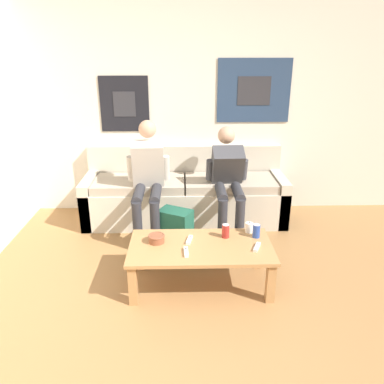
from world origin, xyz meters
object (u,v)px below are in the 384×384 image
Objects in this scene: couch at (185,195)px; pillar_candle at (249,227)px; ceramic_bowl at (156,238)px; drink_can_blue at (256,231)px; backpack at (175,230)px; drink_can_red at (226,231)px; coffee_table at (201,251)px; game_controller_near_left at (186,252)px; game_controller_far_center at (257,247)px; person_seated_adult at (148,176)px; person_seated_teen at (228,177)px; game_controller_near_right at (189,240)px.

couch reaches higher than pillar_candle.
drink_can_blue reaches higher than ceramic_bowl.
backpack is 0.73m from drink_can_red.
ceramic_bowl is 1.19× the size of drink_can_blue.
coffee_table is 0.19m from game_controller_near_left.
coffee_table is at bearing 172.44° from game_controller_far_center.
person_seated_adult reaches higher than drink_can_blue.
ceramic_bowl is at bearing 169.84° from coffee_table.
person_seated_teen is at bearing -36.71° from couch.
drink_can_blue is 0.28m from drink_can_red.
game_controller_near_left and game_controller_near_right have the same top height.
pillar_candle is 0.71× the size of game_controller_near_left.
drink_can_red reaches higher than game_controller_near_right.
coffee_table is at bearing -152.03° from pillar_candle.
game_controller_near_right is at bearing 2.28° from ceramic_bowl.
person_seated_teen reaches higher than coffee_table.
drink_can_blue is at bearing -63.40° from couch.
game_controller_near_left is at bearing -156.92° from drink_can_blue.
couch is at bearing 143.29° from person_seated_teen.
drink_can_blue is at bearing 5.78° from game_controller_near_right.
backpack reaches higher than game_controller_near_left.
person_seated_teen is at bearing 65.26° from game_controller_near_right.
person_seated_teen is 1.09m from game_controller_near_right.
coffee_table is at bearing -61.98° from person_seated_adult.
couch is 16.38× the size of game_controller_near_left.
drink_can_blue reaches higher than coffee_table.
ceramic_bowl is 0.89m from drink_can_blue.
drink_can_red is (0.75, -0.84, -0.24)m from person_seated_adult.
coffee_table is 0.98× the size of person_seated_adult.
coffee_table is 8.49× the size of game_controller_near_left.
game_controller_near_right is at bearing -168.63° from drink_can_red.
person_seated_adult reaches higher than coffee_table.
person_seated_adult is 0.66m from backpack.
drink_can_blue is 1.00× the size of drink_can_red.
drink_can_blue and drink_can_red have the same top height.
person_seated_adult reaches higher than ceramic_bowl.
ceramic_bowl is at bearing -172.86° from drink_can_red.
game_controller_near_left is at bearing -90.09° from couch.
drink_can_red reaches higher than coffee_table.
backpack is at bearing -146.07° from person_seated_teen.
person_seated_teen is at bearing 67.93° from game_controller_near_left.
drink_can_red is at bearing -48.17° from person_seated_adult.
backpack is (-0.11, -0.74, -0.10)m from couch.
coffee_table is 8.34× the size of game_controller_near_right.
person_seated_adult is at bearing 115.35° from game_controller_near_right.
drink_can_blue is at bearing 4.65° from ceramic_bowl.
ceramic_bowl is at bearing -175.35° from drink_can_blue.
coffee_table is 12.03× the size of pillar_candle.
game_controller_near_left is at bearing -82.16° from backpack.
ceramic_bowl is (-0.38, 0.07, 0.10)m from coffee_table.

